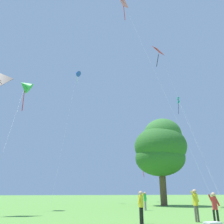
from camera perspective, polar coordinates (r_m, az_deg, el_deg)
The scene contains 11 objects.
kite_teal_box at distance 37.81m, azimuth 15.71°, elevation 2.31°, with size 3.00×9.52×15.51m.
kite_red_high at distance 42.94m, azimuth 11.18°, elevation 13.20°, with size 3.82×8.64×25.73m.
kite_pink_low at distance 40.14m, azimuth 3.20°, elevation 23.37°, with size 4.80×11.27×30.72m.
kite_green_small at distance 27.42m, azimuth -20.08°, elevation 5.93°, with size 2.11×9.12×13.29m.
kite_yellow_diamond at distance 46.05m, azimuth 7.19°, elevation -11.94°, with size 3.73×5.25×8.22m.
kite_blue_delta at distance 44.78m, azimuth -8.37°, elevation 9.13°, with size 4.47×6.44×23.08m.
person_far_back at distance 14.74m, azimuth 19.35°, elevation -19.66°, with size 0.54×0.23×1.68m.
person_in_blue_jacket at distance 23.34m, azimuth 7.92°, elevation -19.96°, with size 0.48×0.32×1.58m.
person_foreground_watcher at distance 13.23m, azimuth 6.95°, elevation -20.98°, with size 0.49×0.29×1.58m.
person_with_spool at distance 12.75m, azimuth 23.36°, elevation -19.95°, with size 0.47×0.29×1.51m.
tree_right_cluster at distance 32.27m, azimuth 11.57°, elevation -8.52°, with size 6.78×6.81×11.00m.
Camera 1 is at (-1.60, -4.04, 1.47)m, focal length 38.22 mm.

